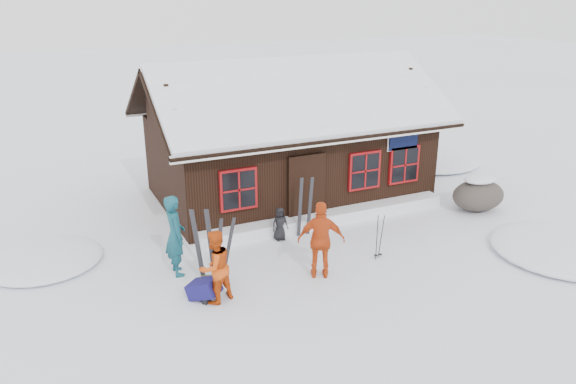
# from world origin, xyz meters

# --- Properties ---
(ground) EXTENTS (120.00, 120.00, 0.00)m
(ground) POSITION_xyz_m (0.00, 0.00, 0.00)
(ground) COLOR white
(ground) RESTS_ON ground
(mountain_hut) EXTENTS (8.90, 6.09, 4.42)m
(mountain_hut) POSITION_xyz_m (1.50, 4.98, 1.58)
(mountain_hut) COLOR black
(mountain_hut) RESTS_ON ground
(snow_drift) EXTENTS (7.60, 0.60, 0.35)m
(snow_drift) POSITION_xyz_m (1.50, 2.25, 0.17)
(snow_drift) COLOR white
(snow_drift) RESTS_ON ground
(snow_mounds) EXTENTS (20.60, 13.20, 0.48)m
(snow_mounds) POSITION_xyz_m (1.65, 1.86, 0.00)
(snow_mounds) COLOR white
(snow_mounds) RESTS_ON ground
(skier_teal) EXTENTS (0.48, 0.72, 1.94)m
(skier_teal) POSITION_xyz_m (-3.16, 1.08, 0.97)
(skier_teal) COLOR #114653
(skier_teal) RESTS_ON ground
(skier_orange_left) EXTENTS (0.96, 0.86, 1.63)m
(skier_orange_left) POSITION_xyz_m (-2.74, -0.51, 0.81)
(skier_orange_left) COLOR #CD470E
(skier_orange_left) RESTS_ON ground
(skier_orange_right) EXTENTS (1.17, 0.88, 1.85)m
(skier_orange_right) POSITION_xyz_m (-0.19, -0.49, 0.92)
(skier_orange_right) COLOR #C84214
(skier_orange_right) RESTS_ON ground
(skier_crouched) EXTENTS (0.45, 0.29, 0.91)m
(skier_crouched) POSITION_xyz_m (-0.20, 1.79, 0.45)
(skier_crouched) COLOR black
(skier_crouched) RESTS_ON ground
(boulder) EXTENTS (1.67, 1.25, 0.98)m
(boulder) POSITION_xyz_m (6.13, 1.25, 0.49)
(boulder) COLOR #49413A
(boulder) RESTS_ON ground
(ski_pair_left) EXTENTS (0.61, 0.25, 1.52)m
(ski_pair_left) POSITION_xyz_m (-2.24, 0.39, 0.72)
(ski_pair_left) COLOR black
(ski_pair_left) RESTS_ON ground
(ski_pair_mid) EXTENTS (0.49, 0.38, 1.87)m
(ski_pair_mid) POSITION_xyz_m (-2.71, 0.27, 0.89)
(ski_pair_mid) COLOR black
(ski_pair_mid) RESTS_ON ground
(ski_pair_right) EXTENTS (0.47, 0.12, 1.69)m
(ski_pair_right) POSITION_xyz_m (0.55, 1.80, 0.79)
(ski_pair_right) COLOR black
(ski_pair_right) RESTS_ON ground
(ski_poles) EXTENTS (0.21, 0.10, 1.18)m
(ski_poles) POSITION_xyz_m (1.57, -0.24, 0.55)
(ski_poles) COLOR black
(ski_poles) RESTS_ON ground
(backpack_blue) EXTENTS (0.77, 0.79, 0.34)m
(backpack_blue) POSITION_xyz_m (-2.95, -0.33, 0.17)
(backpack_blue) COLOR #161351
(backpack_blue) RESTS_ON ground
(backpack_olive) EXTENTS (0.51, 0.58, 0.26)m
(backpack_olive) POSITION_xyz_m (-2.74, -0.03, 0.13)
(backpack_olive) COLOR #3E3E2C
(backpack_olive) RESTS_ON ground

